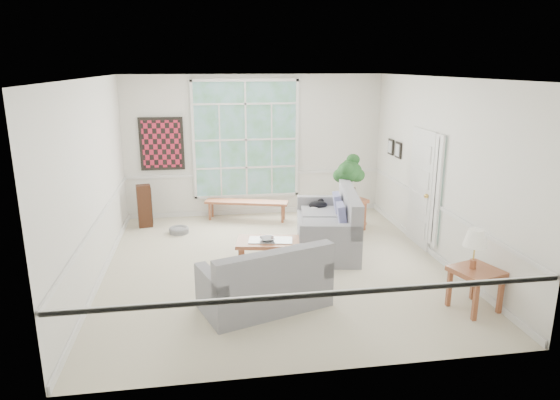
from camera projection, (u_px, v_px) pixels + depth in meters
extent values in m
cube|color=beige|center=(276.00, 265.00, 8.22)|extent=(5.50, 6.00, 0.01)
cube|color=white|center=(275.00, 78.00, 7.43)|extent=(5.50, 6.00, 0.02)
cube|color=white|center=(255.00, 146.00, 10.68)|extent=(5.50, 0.02, 3.00)
cube|color=white|center=(320.00, 240.00, 4.96)|extent=(5.50, 0.02, 3.00)
cube|color=white|center=(93.00, 182.00, 7.41)|extent=(0.02, 6.00, 3.00)
cube|color=white|center=(440.00, 170.00, 8.23)|extent=(0.02, 6.00, 3.00)
cube|color=white|center=(246.00, 140.00, 10.57)|extent=(2.30, 0.08, 2.40)
cube|color=white|center=(421.00, 188.00, 8.91)|extent=(0.08, 0.90, 2.10)
cube|color=white|center=(437.00, 191.00, 8.29)|extent=(0.08, 0.26, 1.90)
cube|color=maroon|center=(162.00, 144.00, 10.31)|extent=(0.90, 0.06, 1.10)
cube|color=black|center=(398.00, 150.00, 9.88)|extent=(0.04, 0.26, 0.32)
cube|color=black|center=(390.00, 147.00, 10.26)|extent=(0.04, 0.26, 0.32)
cube|color=gray|center=(327.00, 220.00, 8.82)|extent=(1.32, 2.09, 1.05)
cube|color=gray|center=(264.00, 275.00, 6.70)|extent=(1.86, 1.36, 0.90)
cube|color=#975233|center=(271.00, 252.00, 8.20)|extent=(1.19, 0.79, 0.41)
imported|color=#9C9CA2|center=(267.00, 239.00, 8.11)|extent=(0.33, 0.33, 0.08)
cube|color=#975233|center=(247.00, 210.00, 10.55)|extent=(1.77, 0.80, 0.41)
cube|color=#975233|center=(346.00, 214.00, 9.92)|extent=(0.84, 0.84, 0.63)
cube|color=#975233|center=(475.00, 289.00, 6.66)|extent=(0.71, 0.71, 0.58)
cylinder|color=slate|center=(179.00, 230.00, 9.75)|extent=(0.44, 0.44, 0.12)
cube|color=#3B1E11|center=(144.00, 206.00, 10.05)|extent=(0.30, 0.26, 0.87)
ellipsoid|color=black|center=(318.00, 205.00, 9.46)|extent=(0.39, 0.31, 0.17)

